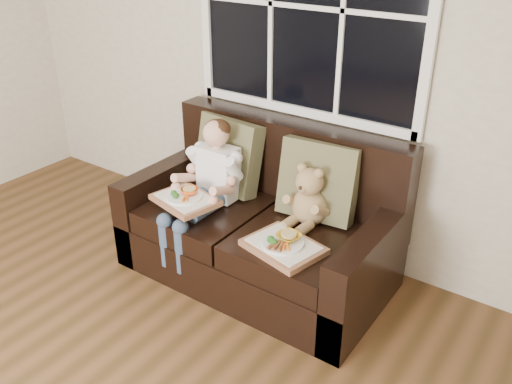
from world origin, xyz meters
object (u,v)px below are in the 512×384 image
Objects in this scene: loveseat at (262,230)px; tray_left at (185,198)px; child at (209,178)px; tray_right at (284,245)px; teddy_bear at (309,200)px.

loveseat is 3.83× the size of tray_left.
tray_right is at bearing -14.80° from child.
tray_right is at bearing -40.47° from loveseat.
teddy_bear is at bearing 109.84° from tray_right.
tray_right is (0.71, 0.02, -0.09)m from tray_left.
teddy_bear is 0.76m from tray_left.
child is 1.92× the size of tray_left.
teddy_bear is at bearing 41.46° from tray_left.
child is at bearing 178.24° from tray_right.
loveseat is 2.00× the size of child.
loveseat reaches higher than tray_right.
tray_right is (0.04, -0.34, -0.13)m from teddy_bear.
child is at bearing 97.02° from tray_left.
teddy_bear reaches higher than tray_right.
loveseat is 0.43m from teddy_bear.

